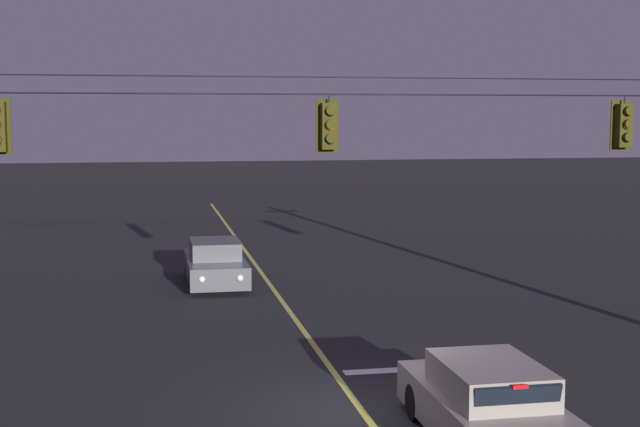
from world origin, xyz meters
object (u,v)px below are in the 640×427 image
traffic_light_centre (624,125)px  car_oncoming_lead (215,264)px  traffic_light_left_inner (329,126)px  car_waiting_near_lane (488,406)px

traffic_light_centre → car_oncoming_lead: (-8.36, 9.84, -4.46)m
traffic_light_centre → traffic_light_left_inner: bearing=180.0°
traffic_light_left_inner → car_oncoming_lead: (-1.68, 9.84, -4.46)m
car_waiting_near_lane → car_oncoming_lead: (-3.29, 14.84, -0.00)m
traffic_light_left_inner → car_waiting_near_lane: (1.62, -5.00, -4.46)m
traffic_light_left_inner → car_waiting_near_lane: size_ratio=0.28×
traffic_light_left_inner → car_waiting_near_lane: traffic_light_left_inner is taller
traffic_light_centre → car_waiting_near_lane: 8.40m
traffic_light_left_inner → car_oncoming_lead: 10.93m
traffic_light_left_inner → traffic_light_centre: bearing=0.0°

